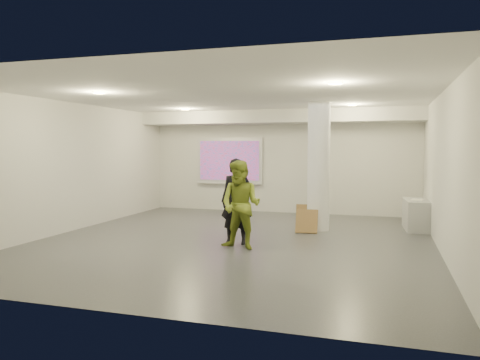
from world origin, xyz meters
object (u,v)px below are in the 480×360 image
(projection_screen, at_px, (229,161))
(man, at_px, (241,205))
(column, at_px, (319,167))
(woman, at_px, (237,201))
(credenza, at_px, (416,215))

(projection_screen, distance_m, man, 5.57)
(column, relative_size, woman, 1.73)
(man, bearing_deg, credenza, 53.55)
(woman, xyz_separation_m, man, (0.23, -0.45, -0.01))
(projection_screen, relative_size, woman, 1.21)
(projection_screen, relative_size, credenza, 1.71)
(projection_screen, height_order, man, projection_screen)
(column, bearing_deg, projection_screen, 139.44)
(man, bearing_deg, woman, 126.55)
(column, xyz_separation_m, man, (-1.14, -2.52, -0.65))
(woman, bearing_deg, man, -71.15)
(woman, relative_size, man, 1.02)
(man, bearing_deg, projection_screen, 120.30)
(credenza, xyz_separation_m, man, (-3.36, -3.25, 0.50))
(projection_screen, bearing_deg, woman, -69.82)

